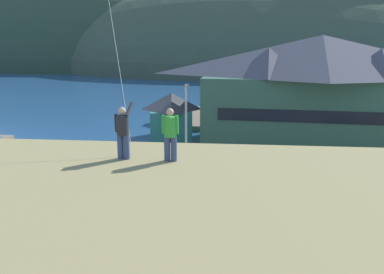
# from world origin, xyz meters

# --- Properties ---
(ground_plane) EXTENTS (600.00, 600.00, 0.00)m
(ground_plane) POSITION_xyz_m (0.00, 0.00, 0.00)
(ground_plane) COLOR #66604C
(parking_lot_pad) EXTENTS (40.00, 20.00, 0.10)m
(parking_lot_pad) POSITION_xyz_m (0.00, 5.00, 0.05)
(parking_lot_pad) COLOR slate
(parking_lot_pad) RESTS_ON ground
(bay_water) EXTENTS (360.00, 84.00, 0.03)m
(bay_water) POSITION_xyz_m (0.00, 60.00, 0.01)
(bay_water) COLOR navy
(bay_water) RESTS_ON ground
(far_hill_west_ridge) EXTENTS (131.55, 48.45, 59.45)m
(far_hill_west_ridge) POSITION_xyz_m (-40.19, 119.22, 0.00)
(far_hill_west_ridge) COLOR #334733
(far_hill_west_ridge) RESTS_ON ground
(far_hill_east_peak) EXTENTS (142.78, 74.80, 60.84)m
(far_hill_east_peak) POSITION_xyz_m (17.95, 114.91, 0.00)
(far_hill_east_peak) COLOR #42513D
(far_hill_east_peak) RESTS_ON ground
(far_hill_center_saddle) EXTENTS (98.66, 75.14, 88.76)m
(far_hill_center_saddle) POSITION_xyz_m (30.92, 121.69, 0.00)
(far_hill_center_saddle) COLOR #3D4C38
(far_hill_center_saddle) RESTS_ON ground
(harbor_lodge) EXTENTS (23.89, 11.16, 10.86)m
(harbor_lodge) POSITION_xyz_m (11.70, 21.07, 5.77)
(harbor_lodge) COLOR #38604C
(harbor_lodge) RESTS_ON ground
(storage_shed_waterside) EXTENTS (5.19, 5.91, 4.96)m
(storage_shed_waterside) POSITION_xyz_m (-2.95, 23.08, 2.58)
(storage_shed_waterside) COLOR #338475
(storage_shed_waterside) RESTS_ON ground
(wharf_dock) EXTENTS (3.20, 13.71, 0.70)m
(wharf_dock) POSITION_xyz_m (-1.62, 33.27, 0.35)
(wharf_dock) COLOR #70604C
(wharf_dock) RESTS_ON ground
(moored_boat_wharfside) EXTENTS (1.94, 6.03, 2.16)m
(moored_boat_wharfside) POSITION_xyz_m (-4.91, 31.55, 0.72)
(moored_boat_wharfside) COLOR #23564C
(moored_boat_wharfside) RESTS_ON ground
(moored_boat_outer_mooring) EXTENTS (2.53, 7.20, 2.16)m
(moored_boat_outer_mooring) POSITION_xyz_m (1.86, 30.91, 0.72)
(moored_boat_outer_mooring) COLOR silver
(moored_boat_outer_mooring) RESTS_ON ground
(parked_car_front_row_end) EXTENTS (4.23, 2.12, 1.82)m
(parked_car_front_row_end) POSITION_xyz_m (-2.34, 0.14, 1.06)
(parked_car_front_row_end) COLOR #B28923
(parked_car_front_row_end) RESTS_ON parking_lot_pad
(parked_car_mid_row_center) EXTENTS (4.33, 2.32, 1.82)m
(parked_car_mid_row_center) POSITION_xyz_m (2.99, 6.32, 1.06)
(parked_car_mid_row_center) COLOR #236633
(parked_car_mid_row_center) RESTS_ON parking_lot_pad
(parked_car_back_row_left) EXTENTS (4.26, 2.17, 1.82)m
(parked_car_back_row_left) POSITION_xyz_m (-4.87, 5.45, 1.06)
(parked_car_back_row_left) COLOR silver
(parked_car_back_row_left) RESTS_ON parking_lot_pad
(parked_car_lone_by_shed) EXTENTS (4.31, 2.27, 1.82)m
(parked_car_lone_by_shed) POSITION_xyz_m (6.72, -0.53, 1.06)
(parked_car_lone_by_shed) COLOR navy
(parked_car_lone_by_shed) RESTS_ON parking_lot_pad
(parked_car_front_row_red) EXTENTS (4.27, 2.20, 1.82)m
(parked_car_front_row_red) POSITION_xyz_m (-7.59, 0.27, 1.06)
(parked_car_front_row_red) COLOR silver
(parked_car_front_row_red) RESTS_ON parking_lot_pad
(parked_car_back_row_right) EXTENTS (4.26, 2.16, 1.82)m
(parked_car_back_row_right) POSITION_xyz_m (-9.52, 6.52, 1.06)
(parked_car_back_row_right) COLOR navy
(parked_car_back_row_right) RESTS_ON parking_lot_pad
(parking_light_pole) EXTENTS (0.24, 0.78, 7.17)m
(parking_light_pole) POSITION_xyz_m (-0.05, 10.55, 4.22)
(parking_light_pole) COLOR #ADADB2
(parking_light_pole) RESTS_ON parking_lot_pad
(person_kite_flyer) EXTENTS (0.57, 0.63, 1.86)m
(person_kite_flyer) POSITION_xyz_m (-0.25, -6.59, 7.75)
(person_kite_flyer) COLOR #384770
(person_kite_flyer) RESTS_ON grassy_hill_foreground
(person_companion) EXTENTS (0.55, 0.40, 1.74)m
(person_companion) POSITION_xyz_m (1.34, -6.69, 7.74)
(person_companion) COLOR #384770
(person_companion) RESTS_ON grassy_hill_foreground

